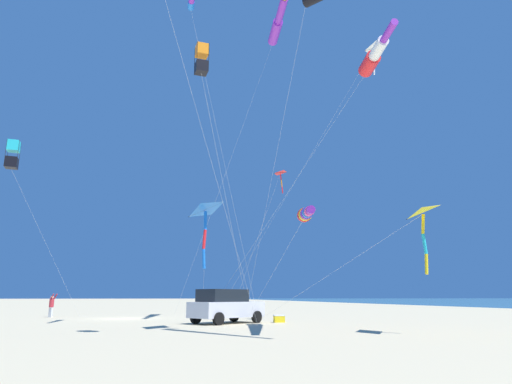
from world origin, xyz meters
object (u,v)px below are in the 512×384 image
kite_delta_black_fish_shape (373,50)px  kite_windsock_rainbow_low_near (374,56)px  person_child_green_jacket (52,304)px  person_adult_flyer (208,304)px  kite_delta_long_streamer_left (422,213)px  kite_box_green_low_center (13,155)px  cooler_box (279,319)px  kite_box_long_streamer_right (202,60)px  kite_windsock_magenta_far_left (306,214)px  parked_car (226,306)px  kite_windsock_teal_far_right (278,21)px  kite_delta_checkered_midright (280,173)px  kite_delta_blue_topmost (205,210)px

kite_delta_black_fish_shape → kite_windsock_rainbow_low_near: (-2.67, -5.26, -3.80)m
person_child_green_jacket → person_adult_flyer: bearing=-17.0°
person_child_green_jacket → kite_delta_long_streamer_left: size_ratio=0.14×
kite_delta_long_streamer_left → kite_box_green_low_center: (-20.11, 12.18, 5.19)m
kite_delta_long_streamer_left → cooler_box: bearing=112.5°
cooler_box → kite_box_green_low_center: bearing=170.0°
kite_box_long_streamer_right → kite_windsock_magenta_far_left: bearing=27.7°
parked_car → kite_delta_black_fish_shape: 18.42m
kite_box_green_low_center → kite_windsock_rainbow_low_near: bearing=-28.0°
kite_windsock_teal_far_right → kite_windsock_magenta_far_left: (-1.06, -8.84, -16.30)m
cooler_box → person_adult_flyer: size_ratio=0.37×
person_adult_flyer → kite_windsock_rainbow_low_near: (6.77, -13.73, 12.20)m
kite_box_long_streamer_right → kite_windsock_rainbow_low_near: (8.60, 1.59, 2.08)m
kite_delta_long_streamer_left → kite_box_long_streamer_right: bearing=178.2°
kite_windsock_magenta_far_left → kite_delta_checkered_midright: kite_delta_checkered_midright is taller
kite_delta_long_streamer_left → kite_box_long_streamer_right: 11.16m
kite_box_green_low_center → kite_windsock_rainbow_low_near: kite_windsock_rainbow_low_near is taller
kite_box_long_streamer_right → parked_car: bearing=75.4°
kite_windsock_magenta_far_left → kite_delta_blue_topmost: bearing=163.2°
kite_windsock_rainbow_low_near → person_adult_flyer: bearing=116.2°
person_adult_flyer → kite_delta_blue_topmost: kite_delta_blue_topmost is taller
kite_windsock_teal_far_right → kite_delta_blue_topmost: bearing=-127.3°
person_adult_flyer → kite_delta_blue_topmost: size_ratio=0.14×
kite_delta_black_fish_shape → kite_box_long_streamer_right: bearing=-148.7°
kite_box_long_streamer_right → kite_windsock_rainbow_low_near: kite_windsock_rainbow_low_near is taller
parked_car → kite_box_long_streamer_right: size_ratio=0.39×
kite_delta_checkered_midright → kite_box_green_low_center: bearing=171.1°
kite_windsock_magenta_far_left → kite_delta_checkered_midright: 7.61m
kite_delta_black_fish_shape → kite_windsock_rainbow_low_near: size_ratio=1.28×
kite_box_long_streamer_right → kite_delta_checkered_midright: bearing=58.6°
kite_delta_long_streamer_left → kite_box_green_low_center: bearing=148.8°
kite_box_green_low_center → kite_windsock_rainbow_low_near: size_ratio=0.81×
kite_delta_black_fish_shape → kite_delta_blue_topmost: (-10.68, -2.71, -11.40)m
person_child_green_jacket → kite_windsock_magenta_far_left: (14.43, -15.95, 4.32)m
kite_delta_black_fish_shape → kite_box_long_streamer_right: kite_delta_black_fish_shape is taller
kite_windsock_rainbow_low_near → kite_box_long_streamer_right: bearing=-169.5°
parked_car → kite_windsock_magenta_far_left: (2.95, -5.93, 4.27)m
kite_delta_blue_topmost → kite_box_long_streamer_right: bearing=-98.3°
person_child_green_jacket → kite_delta_long_streamer_left: (18.51, -18.97, 3.96)m
cooler_box → kite_delta_long_streamer_left: 11.11m
cooler_box → kite_windsock_magenta_far_left: 8.05m
kite_box_long_streamer_right → kite_box_green_low_center: size_ratio=1.08×
cooler_box → kite_windsock_teal_far_right: bearing=71.7°
person_adult_flyer → kite_box_green_low_center: size_ratio=0.15×
cooler_box → person_adult_flyer: 7.28m
kite_delta_long_streamer_left → kite_delta_black_fish_shape: kite_delta_black_fish_shape is taller
cooler_box → kite_delta_blue_topmost: 8.68m
person_child_green_jacket → kite_delta_blue_topmost: (9.81, -14.55, 4.60)m
person_adult_flyer → kite_box_green_low_center: kite_box_green_low_center is taller
cooler_box → kite_box_long_streamer_right: kite_box_long_streamer_right is taller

